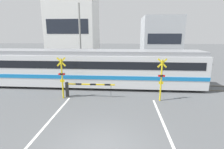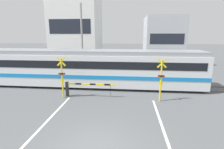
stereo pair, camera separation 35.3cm
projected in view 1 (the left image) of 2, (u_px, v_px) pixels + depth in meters
rail_track_near at (113, 88)px, 15.54m from camera, size 50.00×0.10×0.08m
rail_track_far at (114, 84)px, 16.94m from camera, size 50.00×0.10×0.08m
road_stripe_left at (38, 134)px, 8.53m from camera, size 0.14×9.88×0.01m
road_stripe_right at (170, 140)px, 8.08m from camera, size 0.14×9.88×0.01m
commuter_train at (85, 67)px, 16.03m from camera, size 20.98×2.96×3.35m
crossing_barrier_near at (79, 87)px, 13.39m from camera, size 3.81×0.20×1.16m
crossing_barrier_far at (138, 72)px, 18.70m from camera, size 3.81×0.20×1.16m
crossing_signal_left at (62, 76)px, 12.93m from camera, size 0.68×0.15×3.13m
crossing_signal_right at (161, 78)px, 12.41m from camera, size 0.68×0.15×3.13m
building_left_of_street at (74, 31)px, 29.03m from camera, size 7.48×6.99×10.57m
building_right_of_street at (160, 41)px, 28.38m from camera, size 5.67×6.99×7.38m
utility_pole_streetside at (80, 39)px, 20.86m from camera, size 0.22×0.22×8.23m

